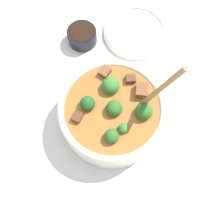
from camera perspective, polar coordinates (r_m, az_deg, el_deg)
ground_plane at (r=0.75m, az=0.00°, el=-1.57°), size 4.00×4.00×0.00m
stew_bowl at (r=0.70m, az=0.06°, el=-0.13°), size 0.26×0.26×0.26m
condiment_bowl at (r=0.85m, az=-6.10°, el=15.18°), size 0.09×0.09×0.04m
empty_plate at (r=0.88m, az=4.72°, el=15.92°), size 0.19×0.19×0.02m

